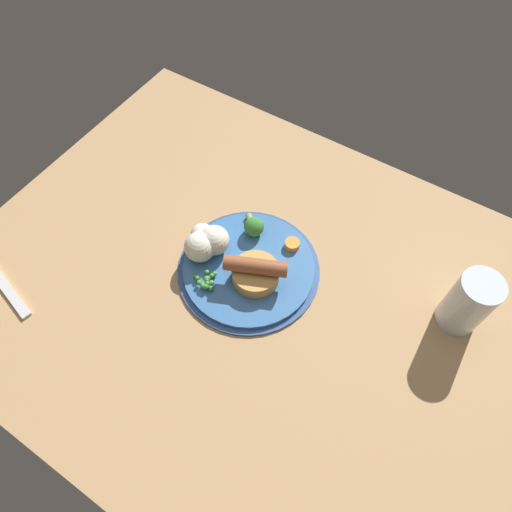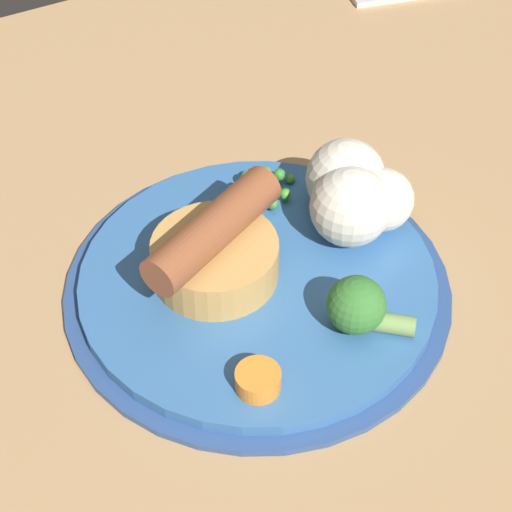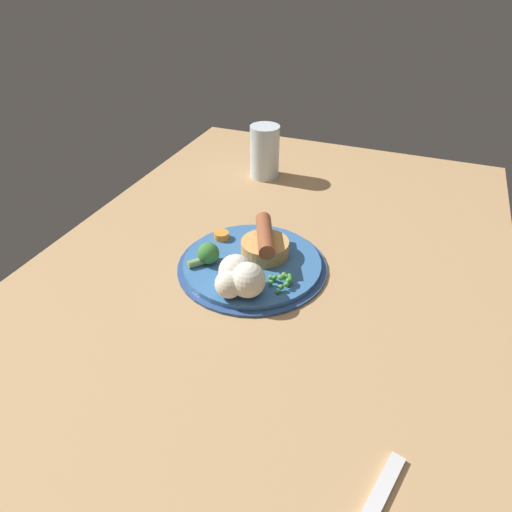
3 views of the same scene
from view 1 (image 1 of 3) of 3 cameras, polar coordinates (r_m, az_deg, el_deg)
name	(u,v)px [view 1 (image 1 of 3)]	position (r cm, az deg, el deg)	size (l,w,h in cm)	color
dining_table	(268,300)	(81.55, 1.46, -5.54)	(110.00, 80.00, 3.00)	tan
dinner_plate	(249,268)	(82.24, -0.92, -1.56)	(25.72, 25.72, 1.40)	#2D4C84
sausage_pudding	(256,272)	(78.35, -0.05, -1.99)	(10.99, 8.29, 5.50)	tan
pea_pile	(206,281)	(79.34, -6.25, -3.13)	(4.69, 4.07, 1.86)	#3B8E33
broccoli_floret_near	(254,226)	(84.12, -0.30, 3.74)	(5.08, 4.79, 3.70)	#387A33
cauliflower_floret	(206,241)	(81.62, -6.23, 1.82)	(7.58, 7.80, 5.56)	silver
carrot_slice_0	(292,244)	(83.47, 4.54, 1.47)	(2.72, 2.72, 1.30)	orange
fork	(2,283)	(92.82, -29.13, -2.92)	(18.00, 1.60, 0.60)	silver
drinking_glass	(469,303)	(80.40, 25.03, -5.31)	(6.81, 6.81, 12.10)	silver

